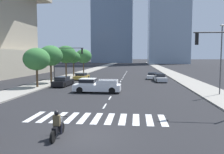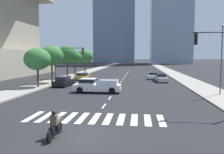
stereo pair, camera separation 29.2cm
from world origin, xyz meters
name	(u,v)px [view 2 (the right image)]	position (x,y,z in m)	size (l,w,h in m)	color
ground_plane	(83,136)	(0.00, 0.00, 0.00)	(800.00, 800.00, 0.00)	#232326
sidewalk_east	(187,80)	(11.52, 30.00, 0.07)	(4.00, 260.00, 0.15)	gray
sidewalk_west	(62,79)	(-11.52, 30.00, 0.07)	(4.00, 260.00, 0.15)	gray
crosswalk_near	(95,118)	(0.00, 3.60, 0.00)	(9.45, 2.95, 0.01)	silver
lane_divider_center	(123,79)	(0.00, 31.60, 0.00)	(0.14, 50.00, 0.01)	silver
motorcycle_third	(55,127)	(-1.41, -0.40, 0.58)	(0.70, 2.09, 1.49)	black
pickup_truck	(95,86)	(-2.23, 15.08, 0.81)	(5.61, 2.14, 1.67)	silver
sedan_silver_0	(161,78)	(6.72, 27.99, 0.62)	(2.11, 4.76, 1.37)	#B7BABF
sedan_white_1	(154,76)	(5.79, 32.93, 0.56)	(2.32, 4.75, 1.20)	silver
sedan_black_2	(64,82)	(-7.85, 20.30, 0.64)	(2.12, 4.52, 1.40)	black
sedan_gold_3	(83,77)	(-7.46, 30.05, 0.58)	(2.24, 4.61, 1.24)	#B28E38
traffic_signal_far	(66,57)	(-8.51, 23.57, 4.21)	(5.12, 0.28, 5.87)	#333335
street_lamp_east	(222,54)	(11.82, 14.29, 4.52)	(0.50, 0.24, 7.55)	#3F3F42
street_tree_nearest	(37,59)	(-10.72, 18.07, 3.93)	(3.57, 3.57, 5.31)	#4C3823
street_tree_second	(52,56)	(-10.72, 23.24, 4.42)	(3.76, 3.76, 5.88)	#4C3823
street_tree_third	(67,55)	(-10.72, 31.11, 4.68)	(3.91, 3.91, 6.21)	#4C3823
street_tree_fourth	(75,57)	(-10.72, 36.53, 4.12)	(2.96, 2.96, 5.25)	#4C3823
street_tree_fifth	(85,56)	(-10.72, 45.94, 4.39)	(4.13, 4.13, 6.00)	#4C3823
office_tower_left_skyline	(116,9)	(-14.28, 159.65, 39.30)	(28.44, 29.85, 89.35)	slate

